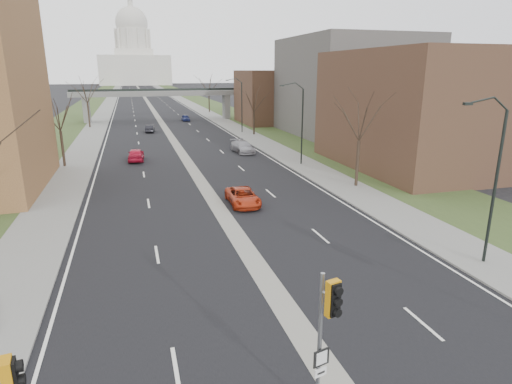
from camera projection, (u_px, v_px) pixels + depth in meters
name	position (u px, v px, depth m)	size (l,w,h in m)	color
ground	(333.00, 380.00, 14.28)	(700.00, 700.00, 0.00)	black
road_surface	(146.00, 99.00, 152.78)	(20.00, 600.00, 0.01)	black
median_strip	(146.00, 99.00, 152.78)	(1.20, 600.00, 0.02)	gray
sidewalk_right	(180.00, 99.00, 155.99)	(4.00, 600.00, 0.12)	gray
sidewalk_left	(111.00, 100.00, 149.53)	(4.00, 600.00, 0.12)	gray
grass_verge_right	(196.00, 98.00, 157.61)	(8.00, 600.00, 0.10)	#2D3C1B
grass_verge_left	(93.00, 100.00, 147.92)	(8.00, 600.00, 0.10)	#2D3C1B
commercial_block_near	(425.00, 110.00, 44.95)	(16.00, 20.00, 12.00)	#4F3825
commercial_block_mid	(350.00, 87.00, 67.78)	(18.00, 22.00, 15.00)	#5C5854
commercial_block_far	(277.00, 97.00, 83.47)	(14.00, 14.00, 10.00)	#4F3825
pedestrian_bridge	(159.00, 97.00, 86.82)	(34.00, 3.00, 6.45)	slate
capitol	(134.00, 58.00, 304.64)	(48.00, 42.00, 55.75)	silver
streetlight_near	(490.00, 135.00, 20.88)	(2.61, 0.20, 8.70)	black
streetlight_mid	(296.00, 100.00, 44.88)	(2.61, 0.20, 8.70)	black
streetlight_far	(237.00, 90.00, 68.89)	(2.61, 0.20, 8.70)	black
tree_left_b	(58.00, 108.00, 44.16)	(6.75, 6.75, 8.81)	#382B21
tree_left_c	(86.00, 88.00, 75.33)	(7.65, 7.65, 9.99)	#382B21
tree_right_a	(361.00, 111.00, 36.28)	(7.20, 7.20, 9.40)	#382B21
tree_right_b	(254.00, 98.00, 66.97)	(6.30, 6.30, 8.22)	#382B21
tree_right_c	(209.00, 83.00, 103.57)	(7.65, 7.65, 9.99)	#382B21
signal_pole_median	(327.00, 324.00, 11.76)	(0.60, 0.78, 4.68)	gray
car_left_near	(136.00, 155.00, 48.81)	(1.73, 4.29, 1.46)	#BA1532
car_left_far	(150.00, 129.00, 71.52)	(1.30, 3.72, 1.23)	black
car_right_near	(243.00, 197.00, 32.87)	(2.11, 4.57, 1.27)	#AE2E12
car_right_mid	(243.00, 147.00, 53.80)	(2.05, 5.03, 1.46)	gray
car_right_far	(186.00, 118.00, 87.51)	(1.47, 3.64, 1.24)	navy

